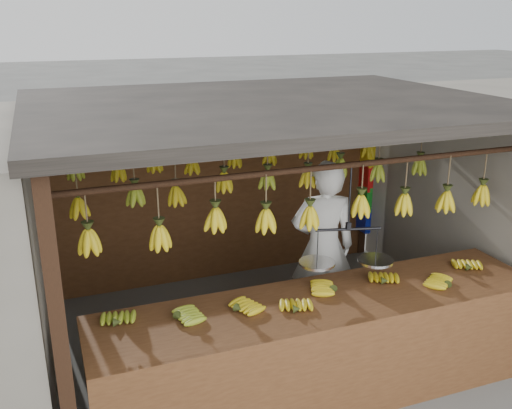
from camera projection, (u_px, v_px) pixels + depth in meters
name	position (u px, v px, depth m)	size (l,w,h in m)	color
ground	(266.00, 331.00, 5.96)	(80.00, 80.00, 0.00)	#5B5B57
stall	(255.00, 139.00, 5.62)	(4.30, 3.30, 2.40)	black
counter	(330.00, 326.00, 4.65)	(3.88, 0.88, 0.96)	#563219
hanging_bananas	(267.00, 182.00, 5.44)	(3.62, 2.21, 0.40)	gold
balance_scale	(347.00, 258.00, 4.80)	(0.78, 0.43, 0.86)	black
vendor	(323.00, 247.00, 5.76)	(0.66, 0.43, 1.81)	white
bag_bundles	(365.00, 187.00, 7.50)	(0.08, 0.26, 1.24)	yellow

